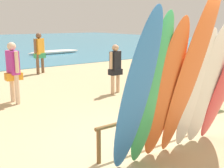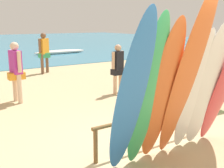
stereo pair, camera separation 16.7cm
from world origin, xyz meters
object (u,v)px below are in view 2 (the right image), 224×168
Objects in this scene: surfboard_white_5 at (207,87)px; beach_chair_striped at (161,78)px; surfboard_orange_2 at (162,93)px; surfboard_white_4 at (194,92)px; surfboard_orange_3 at (186,76)px; surfboard_red_6 at (224,86)px; beach_chair_red at (213,92)px; beachgoer_near_rack at (16,68)px; surfboard_blue_0 at (131,98)px; beachgoer_photographing at (118,66)px; beach_chair_blue at (152,85)px; distant_boat at (60,52)px; surfboard_green_1 at (147,94)px; beachgoer_by_water at (44,50)px; surfboard_rack at (153,120)px.

surfboard_white_5 is 2.80× the size of beach_chair_striped.
surfboard_orange_2 is at bearing -175.76° from surfboard_white_5.
surfboard_white_4 is at bearing 2.61° from surfboard_orange_2.
surfboard_red_6 is (1.03, 0.04, -0.28)m from surfboard_orange_3.
beach_chair_red is at bearing 38.76° from surfboard_red_6.
beachgoer_near_rack is 2.04× the size of beach_chair_striped.
surfboard_white_4 is at bearing -126.92° from beach_chair_striped.
surfboard_blue_0 reaches higher than surfboard_red_6.
beachgoer_near_rack is at bearing 144.02° from beachgoer_photographing.
surfboard_white_4 reaches higher than beachgoer_photographing.
beach_chair_striped is (1.37, -0.47, -0.45)m from beachgoer_photographing.
surfboard_blue_0 is 0.87× the size of surfboard_orange_3.
beach_chair_blue is at bearing 54.18° from beachgoer_near_rack.
beachgoer_photographing is (2.73, 4.20, -0.32)m from surfboard_blue_0.
surfboard_red_6 reaches higher than distant_boat.
surfboard_red_6 is at bearing -12.59° from surfboard_white_4.
beach_chair_red is (3.83, 1.49, -0.77)m from surfboard_blue_0.
surfboard_orange_2 is at bearing -108.23° from distant_boat.
distant_boat is at bearing 66.07° from surfboard_green_1.
surfboard_green_1 reaches higher than beach_chair_blue.
surfboard_green_1 is 4.86m from beachgoer_near_rack.
distant_boat is at bearing 72.90° from surfboard_orange_2.
beachgoer_near_rack is at bearing 27.35° from beachgoer_by_water.
surfboard_orange_3 is (0.67, -0.11, 0.21)m from surfboard_green_1.
surfboard_white_5 is at bearing 169.65° from surfboard_red_6.
beach_chair_red is (1.75, 1.46, -0.67)m from surfboard_red_6.
beach_chair_striped is (3.72, 3.62, -0.75)m from surfboard_green_1.
beachgoer_near_rack is (-2.90, 0.73, 0.08)m from beachgoer_photographing.
beach_chair_blue is 12.97m from distant_boat.
distant_boat is at bearing 71.00° from surfboard_orange_3.
surfboard_white_5 reaches higher than beachgoer_photographing.
surfboard_orange_2 reaches higher than beachgoer_photographing.
surfboard_green_1 is 2.90× the size of beach_chair_red.
beachgoer_by_water is at bearing 106.60° from beach_chair_red.
beach_chair_striped is at bearing 17.63° from beach_chair_blue.
beach_chair_red is 0.22× the size of distant_boat.
surfboard_blue_0 is at bearing -137.97° from beach_chair_striped.
surfboard_blue_0 is 5.01m from beachgoer_photographing.
surfboard_orange_2 is 1.41× the size of beachgoer_near_rack.
surfboard_red_6 reaches higher than surfboard_white_4.
surfboard_orange_3 is 9.02m from beachgoer_by_water.
beach_chair_red is at bearing 23.40° from surfboard_blue_0.
surfboard_white_4 is (1.05, 0.03, -0.12)m from surfboard_green_1.
beachgoer_near_rack is at bearing 133.31° from beach_chair_blue.
beachgoer_near_rack is 4.47m from beach_chair_striped.
beachgoer_by_water is at bearing 82.49° from surfboard_rack.
surfboard_red_6 reaches higher than beach_chair_blue.
surfboard_orange_2 is at bearing -138.34° from beachgoer_photographing.
surfboard_red_6 is at bearing -103.44° from distant_boat.
surfboard_white_5 is at bearing -132.76° from beach_chair_blue.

